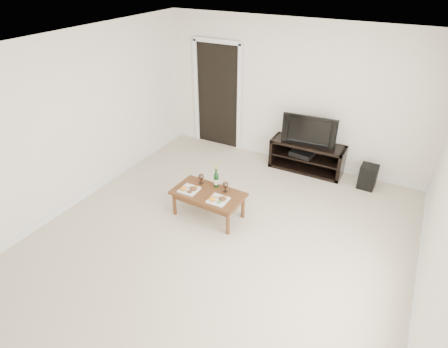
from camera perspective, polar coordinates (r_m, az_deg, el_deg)
floor at (r=5.35m, az=-0.52°, el=-10.03°), size 5.50×5.50×0.00m
back_wall at (r=6.98m, az=10.62°, el=11.83°), size 5.00×0.04×2.60m
ceiling at (r=4.15m, az=-0.70°, el=18.59°), size 5.00×5.50×0.04m
doorway at (r=7.61m, az=-0.96°, el=11.74°), size 0.90×0.02×2.05m
media_console at (r=7.02m, az=12.50°, el=2.60°), size 1.32×0.45×0.55m
television at (r=6.78m, az=13.02°, el=6.70°), size 0.96×0.19×0.55m
av_receiver at (r=7.01m, az=11.84°, el=3.09°), size 0.44×0.36×0.08m
subwoofer at (r=6.82m, az=21.06°, el=-0.39°), size 0.29×0.29×0.41m
coffee_table at (r=5.68m, az=-2.38°, el=-4.61°), size 1.08×0.62×0.42m
plate_left at (r=5.62m, az=-5.33°, el=-2.20°), size 0.27×0.27×0.07m
plate_right at (r=5.37m, az=-0.90°, el=-3.77°), size 0.27×0.27×0.07m
wine_bottle at (r=5.62m, az=-1.19°, el=-0.38°), size 0.07×0.07×0.35m
goblet_left at (r=5.74m, az=-3.53°, el=-0.72°), size 0.09×0.09×0.17m
goblet_right at (r=5.53m, az=0.19°, el=-1.97°), size 0.09×0.09×0.17m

